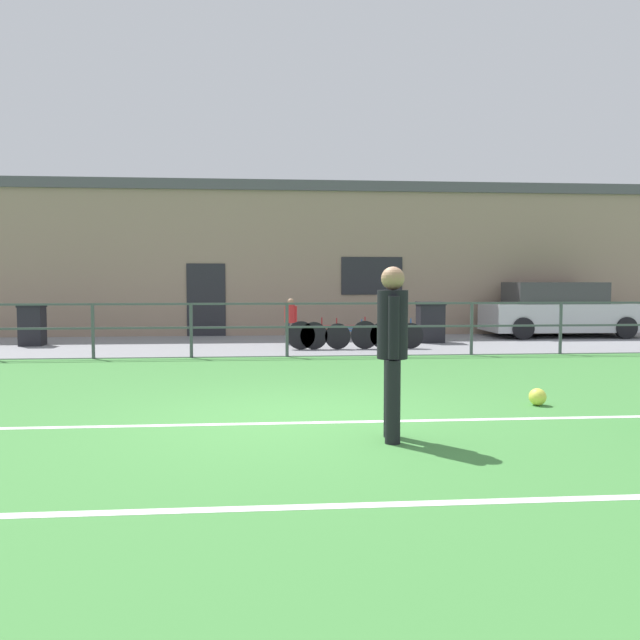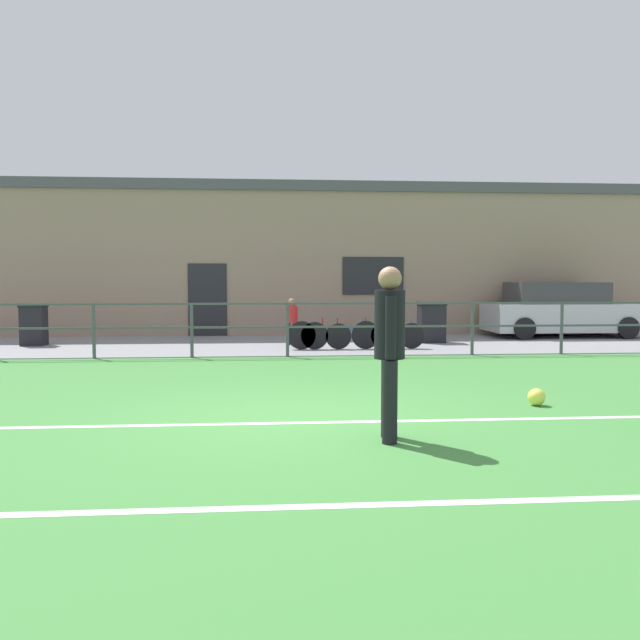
% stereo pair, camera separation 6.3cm
% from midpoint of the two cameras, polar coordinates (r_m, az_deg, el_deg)
% --- Properties ---
extents(ground, '(60.00, 44.00, 0.04)m').
position_cam_midpoint_polar(ground, '(7.46, -1.81, -9.08)').
color(ground, '#42843D').
extents(field_line_touchline, '(36.00, 0.11, 0.00)m').
position_cam_midpoint_polar(field_line_touchline, '(7.24, -1.72, -9.29)').
color(field_line_touchline, white).
rests_on(field_line_touchline, ground).
extents(field_line_hash, '(36.00, 0.11, 0.00)m').
position_cam_midpoint_polar(field_line_hash, '(4.69, 0.08, -16.52)').
color(field_line_hash, white).
rests_on(field_line_hash, ground).
extents(pavement_strip, '(48.00, 5.00, 0.02)m').
position_cam_midpoint_polar(pavement_strip, '(15.85, -3.39, -2.22)').
color(pavement_strip, gray).
rests_on(pavement_strip, ground).
extents(perimeter_fence, '(36.07, 0.07, 1.15)m').
position_cam_midpoint_polar(perimeter_fence, '(13.30, -3.15, -0.15)').
color(perimeter_fence, '#474C51').
rests_on(perimeter_fence, ground).
extents(clubhouse_facade, '(28.00, 2.56, 4.50)m').
position_cam_midpoint_polar(clubhouse_facade, '(19.48, -3.68, 5.48)').
color(clubhouse_facade, gray).
rests_on(clubhouse_facade, ground).
extents(player_goalkeeper, '(0.31, 0.48, 1.76)m').
position_cam_midpoint_polar(player_goalkeeper, '(6.36, 6.29, -2.01)').
color(player_goalkeeper, black).
rests_on(player_goalkeeper, ground).
extents(soccer_ball_match, '(0.22, 0.22, 0.22)m').
position_cam_midpoint_polar(soccer_ball_match, '(8.66, 18.91, -6.60)').
color(soccer_ball_match, '#E5E04C').
rests_on(soccer_ball_match, ground).
extents(spectator_child, '(0.31, 0.20, 1.15)m').
position_cam_midpoint_polar(spectator_child, '(15.57, -2.78, 0.13)').
color(spectator_child, '#232D4C').
rests_on(spectator_child, pavement_strip).
extents(parked_car_red, '(4.29, 1.81, 1.54)m').
position_cam_midpoint_polar(parked_car_red, '(19.13, 20.75, 0.78)').
color(parked_car_red, '#B7B7BC').
rests_on(parked_car_red, pavement_strip).
extents(bicycle_parked_1, '(2.33, 0.04, 0.71)m').
position_cam_midpoint_polar(bicycle_parked_1, '(14.73, 4.80, -1.39)').
color(bicycle_parked_1, black).
rests_on(bicycle_parked_1, pavement_strip).
extents(bicycle_parked_2, '(2.27, 0.04, 0.74)m').
position_cam_midpoint_polar(bicycle_parked_2, '(14.64, 2.48, -1.35)').
color(bicycle_parked_2, black).
rests_on(bicycle_parked_2, pavement_strip).
extents(bicycle_parked_3, '(2.15, 0.04, 0.75)m').
position_cam_midpoint_polar(bicycle_parked_3, '(14.59, 1.05, -1.33)').
color(bicycle_parked_3, black).
rests_on(bicycle_parked_3, pavement_strip).
extents(trash_bin_0, '(0.68, 0.58, 1.05)m').
position_cam_midpoint_polar(trash_bin_0, '(16.45, 9.86, -0.17)').
color(trash_bin_0, black).
rests_on(trash_bin_0, pavement_strip).
extents(trash_bin_1, '(0.58, 0.49, 1.02)m').
position_cam_midpoint_polar(trash_bin_1, '(16.96, -24.72, -0.38)').
color(trash_bin_1, black).
rests_on(trash_bin_1, pavement_strip).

